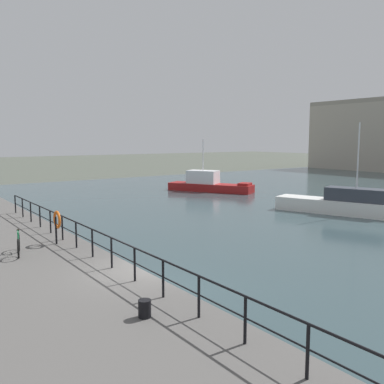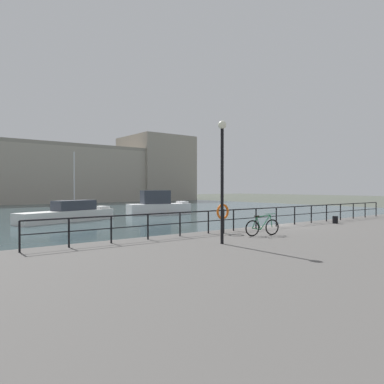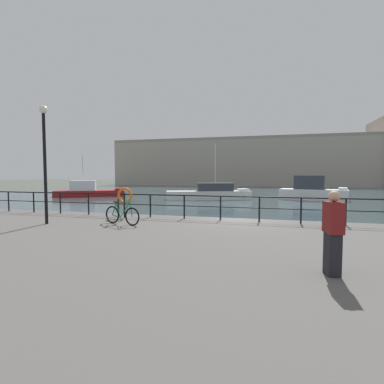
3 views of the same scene
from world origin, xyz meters
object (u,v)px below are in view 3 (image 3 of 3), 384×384
at_px(harbor_building, 293,161).
at_px(moored_red_daysailer, 312,191).
at_px(life_ring_stand, 125,197).
at_px(standing_person, 333,232).
at_px(moored_small_launch, 88,191).
at_px(parked_bicycle, 122,215).
at_px(mooring_bollard, 329,223).
at_px(quay_lamp_post, 44,149).
at_px(moored_white_yacht, 210,193).

bearing_deg(harbor_building, moored_red_daysailer, -91.24).
xyz_separation_m(life_ring_stand, standing_person, (7.69, -5.85, -0.11)).
bearing_deg(moored_small_launch, moored_red_daysailer, -23.84).
bearing_deg(parked_bicycle, mooring_bollard, 22.35).
height_order(moored_small_launch, mooring_bollard, moored_small_launch).
xyz_separation_m(moored_red_daysailer, parked_bicycle, (-10.29, -24.73, 0.29)).
relative_size(moored_small_launch, quay_lamp_post, 1.82).
relative_size(harbor_building, mooring_bollard, 176.34).
relative_size(life_ring_stand, standing_person, 0.83).
height_order(moored_small_launch, quay_lamp_post, quay_lamp_post).
bearing_deg(moored_small_launch, life_ring_stand, -80.29).
xyz_separation_m(life_ring_stand, quay_lamp_post, (-2.24, -2.38, 2.03)).
distance_m(harbor_building, life_ring_stand, 65.67).
distance_m(moored_white_yacht, mooring_bollard, 22.81).
distance_m(moored_small_launch, parked_bicycle, 28.26).
xyz_separation_m(harbor_building, moored_red_daysailer, (-0.90, -41.45, -5.02)).
distance_m(parked_bicycle, standing_person, 8.04).
height_order(harbor_building, moored_white_yacht, harbor_building).
distance_m(moored_small_launch, life_ring_stand, 26.41).
height_order(parked_bicycle, standing_person, standing_person).
relative_size(moored_small_launch, parked_bicycle, 4.98).
bearing_deg(moored_red_daysailer, mooring_bollard, -83.52).
bearing_deg(standing_person, life_ring_stand, -48.29).
distance_m(life_ring_stand, quay_lamp_post, 3.85).
xyz_separation_m(harbor_building, parked_bicycle, (-11.18, -66.18, -4.73)).
relative_size(moored_white_yacht, life_ring_stand, 6.94).
relative_size(harbor_building, moored_red_daysailer, 10.42).
bearing_deg(life_ring_stand, quay_lamp_post, -133.25).
relative_size(mooring_bollard, life_ring_stand, 0.31).
bearing_deg(moored_white_yacht, quay_lamp_post, -114.23).
xyz_separation_m(moored_red_daysailer, mooring_bollard, (-2.52, -23.66, 0.12)).
relative_size(harbor_building, quay_lamp_post, 16.43).
distance_m(harbor_building, standing_person, 70.54).
xyz_separation_m(moored_red_daysailer, moored_small_launch, (-27.44, -2.28, -0.27)).
distance_m(parked_bicycle, quay_lamp_post, 4.06).
bearing_deg(mooring_bollard, moored_red_daysailer, 83.93).
xyz_separation_m(harbor_building, moored_small_launch, (-28.34, -43.73, -5.28)).
xyz_separation_m(quay_lamp_post, standing_person, (9.93, -3.47, -2.15)).
relative_size(harbor_building, standing_person, 45.91).
xyz_separation_m(mooring_bollard, quay_lamp_post, (-10.80, -1.71, 2.79)).
bearing_deg(moored_white_yacht, harbor_building, 55.75).
relative_size(moored_white_yacht, parked_bicycle, 5.61).
height_order(mooring_bollard, life_ring_stand, life_ring_stand).
bearing_deg(quay_lamp_post, life_ring_stand, 46.75).
bearing_deg(moored_small_launch, quay_lamp_post, -87.14).
bearing_deg(quay_lamp_post, harbor_building, 77.99).
relative_size(parked_bicycle, mooring_bollard, 3.93).
relative_size(moored_white_yacht, mooring_bollard, 22.05).
distance_m(moored_small_launch, quay_lamp_post, 27.25).
height_order(moored_white_yacht, parked_bicycle, moored_white_yacht).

